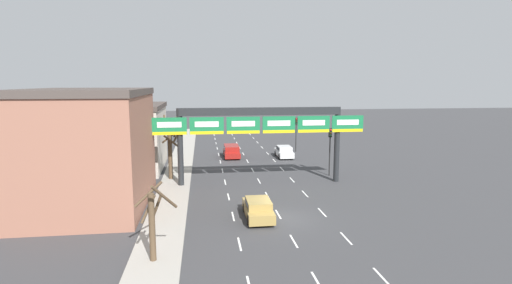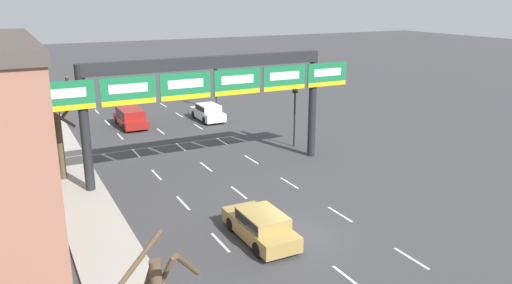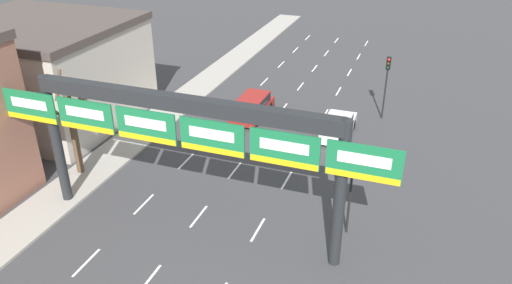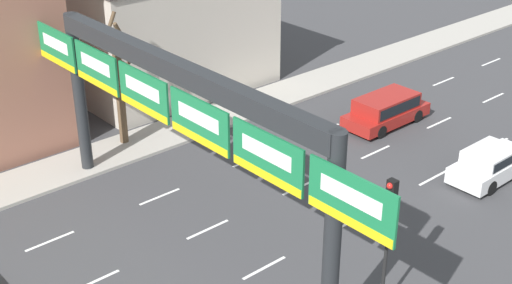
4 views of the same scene
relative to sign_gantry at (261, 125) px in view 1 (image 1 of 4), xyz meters
The scene contains 13 objects.
ground_plane 11.34m from the sign_gantry, 90.00° to the right, with size 220.00×220.00×0.00m, color #3D3D3F.
sidewalk_left 13.85m from the sign_gantry, 129.06° to the right, with size 2.80×110.00×0.15m.
lane_dashes 6.68m from the sign_gantry, 90.00° to the left, with size 6.72×67.00×0.01m.
sign_gantry is the anchor object (origin of this frame).
building_near 14.89m from the sign_gantry, 160.49° to the right, with size 8.57×12.42×9.05m.
building_far 18.14m from the sign_gantry, 151.14° to the left, with size 12.22×10.97×7.17m.
car_white 14.67m from the sign_gantry, 69.22° to the left, with size 1.83×4.40×1.48m.
suv_red 14.80m from the sign_gantry, 97.13° to the left, with size 1.99×4.77×1.56m.
car_gold 10.76m from the sign_gantry, 99.39° to the right, with size 1.83×4.54×1.41m.
traffic_light_near_gantry 8.20m from the sign_gantry, 18.26° to the left, with size 0.30×0.35×4.90m.
traffic_light_mid_block 18.59m from the sign_gantry, 66.35° to the left, with size 0.30×0.35×4.70m.
tree_bare_closest 9.19m from the sign_gantry, 162.24° to the left, with size 1.86×2.00×6.27m.
tree_bare_second 17.91m from the sign_gantry, 117.11° to the right, with size 2.34×2.35×4.43m.
Camera 1 is at (-5.34, -26.48, 9.54)m, focal length 28.00 mm.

